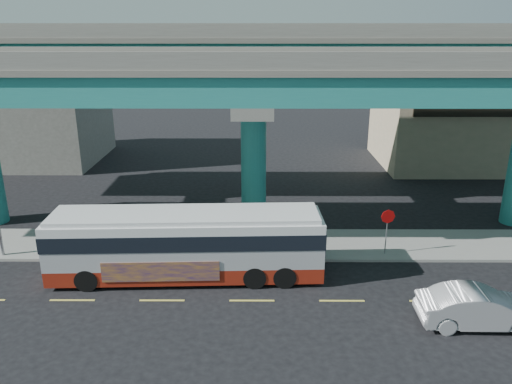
{
  "coord_description": "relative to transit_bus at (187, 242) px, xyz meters",
  "views": [
    {
      "loc": [
        0.26,
        -19.72,
        11.65
      ],
      "look_at": [
        0.16,
        4.0,
        3.65
      ],
      "focal_mm": 35.0,
      "sensor_mm": 36.0,
      "label": 1
    }
  ],
  "objects": [
    {
      "name": "building_beige",
      "position": [
        21.13,
        21.02,
        1.69
      ],
      "size": [
        14.0,
        10.23,
        7.0
      ],
      "color": "tan",
      "rests_on": "ground"
    },
    {
      "name": "sidewalk",
      "position": [
        3.13,
        3.54,
        -1.74
      ],
      "size": [
        70.0,
        4.0,
        0.15
      ],
      "primitive_type": "cube",
      "color": "gray",
      "rests_on": "ground"
    },
    {
      "name": "viaduct",
      "position": [
        3.13,
        7.15,
        7.32
      ],
      "size": [
        52.0,
        12.4,
        11.7
      ],
      "color": "#217C79",
      "rests_on": "ground"
    },
    {
      "name": "lane_markings",
      "position": [
        3.13,
        -2.26,
        -1.81
      ],
      "size": [
        58.0,
        0.12,
        0.01
      ],
      "color": "#D8C64C",
      "rests_on": "ground"
    },
    {
      "name": "sedan",
      "position": [
        12.32,
        -4.09,
        -1.02
      ],
      "size": [
        1.85,
        4.91,
        1.6
      ],
      "primitive_type": "imported",
      "rotation": [
        0.0,
        0.0,
        1.55
      ],
      "color": "#A6A6AA",
      "rests_on": "ground"
    },
    {
      "name": "building_concrete",
      "position": [
        -16.87,
        22.04,
        2.68
      ],
      "size": [
        12.0,
        10.0,
        9.0
      ],
      "primitive_type": "cube",
      "color": "gray",
      "rests_on": "ground"
    },
    {
      "name": "stop_sign",
      "position": [
        10.08,
        2.22,
        0.12
      ],
      "size": [
        0.75,
        0.12,
        2.49
      ],
      "rotation": [
        0.0,
        0.0,
        -0.27
      ],
      "color": "gray",
      "rests_on": "sidewalk"
    },
    {
      "name": "transit_bus",
      "position": [
        0.0,
        0.0,
        0.0
      ],
      "size": [
        13.02,
        3.24,
        3.32
      ],
      "rotation": [
        0.0,
        0.0,
        0.04
      ],
      "color": "maroon",
      "rests_on": "ground"
    },
    {
      "name": "ground",
      "position": [
        3.13,
        -1.96,
        -1.82
      ],
      "size": [
        120.0,
        120.0,
        0.0
      ],
      "primitive_type": "plane",
      "color": "black",
      "rests_on": "ground"
    }
  ]
}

